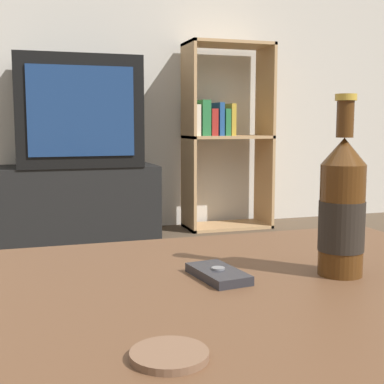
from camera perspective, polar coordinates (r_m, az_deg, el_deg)
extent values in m
cube|color=beige|center=(3.69, -14.26, 16.16)|extent=(8.00, 0.05, 2.60)
cube|color=brown|center=(0.71, 4.00, -13.89)|extent=(1.01, 0.87, 0.04)
cylinder|color=#492F1E|center=(1.30, 16.52, -15.44)|extent=(0.07, 0.07, 0.44)
cube|color=black|center=(3.39, -11.90, -1.12)|extent=(0.94, 0.45, 0.46)
cube|color=black|center=(3.35, -12.15, 8.33)|extent=(0.73, 0.47, 0.65)
cube|color=navy|center=(3.11, -11.70, 8.43)|extent=(0.60, 0.01, 0.51)
cube|color=tan|center=(3.59, -0.37, 5.86)|extent=(0.02, 0.30, 1.25)
cube|color=tan|center=(3.79, 7.79, 5.87)|extent=(0.02, 0.30, 1.25)
cube|color=tan|center=(3.75, 3.74, -3.60)|extent=(0.58, 0.30, 0.02)
cube|color=tan|center=(3.68, 3.82, 5.88)|extent=(0.58, 0.30, 0.02)
cube|color=tan|center=(3.72, 3.90, 15.44)|extent=(0.58, 0.30, 0.02)
cube|color=beige|center=(3.60, 0.19, 7.66)|extent=(0.03, 0.21, 0.20)
cube|color=#236B38|center=(3.61, 1.07, 7.90)|extent=(0.06, 0.21, 0.24)
cube|color=maroon|center=(3.63, 1.93, 7.44)|extent=(0.04, 0.21, 0.18)
cube|color=navy|center=(3.65, 2.67, 7.76)|extent=(0.03, 0.21, 0.22)
cube|color=#236B38|center=(3.67, 3.32, 7.44)|extent=(0.04, 0.21, 0.18)
cube|color=#B7932D|center=(3.68, 3.90, 7.70)|extent=(0.03, 0.21, 0.21)
cylinder|color=#47280F|center=(0.86, 15.67, -2.93)|extent=(0.07, 0.07, 0.17)
cylinder|color=black|center=(0.86, 15.65, -3.49)|extent=(0.07, 0.07, 0.08)
cone|color=#47280F|center=(0.85, 15.92, 4.21)|extent=(0.07, 0.07, 0.04)
cylinder|color=#47280F|center=(0.85, 16.03, 7.48)|extent=(0.03, 0.03, 0.06)
cylinder|color=#B79333|center=(0.85, 16.11, 9.69)|extent=(0.03, 0.03, 0.01)
cube|color=#232328|center=(0.83, 2.80, -8.71)|extent=(0.07, 0.12, 0.01)
cylinder|color=slate|center=(0.83, 2.80, -8.14)|extent=(0.02, 0.02, 0.00)
cylinder|color=brown|center=(0.56, -2.44, -16.98)|extent=(0.08, 0.08, 0.01)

